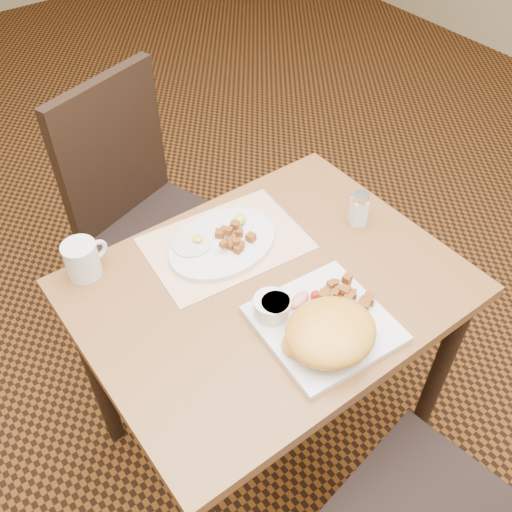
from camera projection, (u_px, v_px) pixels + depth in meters
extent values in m
plane|color=black|center=(265.00, 433.00, 1.92)|extent=(8.00, 8.00, 0.00)
cube|color=brown|center=(269.00, 289.00, 1.40)|extent=(0.90, 0.70, 0.03)
cylinder|color=black|center=(438.00, 374.00, 1.66)|extent=(0.05, 0.05, 0.71)
cylinder|color=black|center=(96.00, 373.00, 1.66)|extent=(0.05, 0.05, 0.71)
cylinder|color=black|center=(305.00, 257.00, 2.00)|extent=(0.05, 0.05, 0.71)
cylinder|color=black|center=(394.00, 471.00, 1.61)|extent=(0.04, 0.04, 0.42)
cube|color=black|center=(168.00, 238.00, 1.94)|extent=(0.53, 0.53, 0.05)
cylinder|color=black|center=(171.00, 238.00, 2.28)|extent=(0.04, 0.04, 0.42)
cylinder|color=black|center=(243.00, 276.00, 2.14)|extent=(0.04, 0.04, 0.42)
cylinder|color=black|center=(105.00, 293.00, 2.07)|extent=(0.04, 0.04, 0.42)
cylinder|color=black|center=(180.00, 340.00, 1.93)|extent=(0.04, 0.04, 0.42)
cube|color=black|center=(112.00, 152.00, 1.83)|extent=(0.41, 0.17, 0.50)
cube|color=white|center=(226.00, 243.00, 1.48)|extent=(0.42, 0.32, 0.00)
cube|color=silver|center=(324.00, 324.00, 1.29)|extent=(0.30, 0.30, 0.02)
ellipsoid|color=gold|center=(331.00, 332.00, 1.21)|extent=(0.21, 0.18, 0.08)
ellipsoid|color=gold|center=(345.00, 339.00, 1.23)|extent=(0.08, 0.07, 0.03)
ellipsoid|color=gold|center=(299.00, 343.00, 1.22)|extent=(0.08, 0.07, 0.03)
cylinder|color=silver|center=(271.00, 307.00, 1.28)|extent=(0.08, 0.08, 0.05)
cylinder|color=beige|center=(276.00, 303.00, 1.27)|extent=(0.07, 0.07, 0.01)
ellipsoid|color=#387223|center=(302.00, 297.00, 1.32)|extent=(0.04, 0.04, 0.01)
ellipsoid|color=red|center=(315.00, 296.00, 1.32)|extent=(0.03, 0.03, 0.03)
ellipsoid|color=#F28C72|center=(300.00, 299.00, 1.31)|extent=(0.07, 0.05, 0.02)
cylinder|color=white|center=(191.00, 244.00, 1.45)|extent=(0.10, 0.10, 0.01)
ellipsoid|color=yellow|center=(198.00, 238.00, 1.45)|extent=(0.03, 0.03, 0.01)
ellipsoid|color=#387223|center=(237.00, 222.00, 1.50)|extent=(0.05, 0.04, 0.01)
ellipsoid|color=yellow|center=(240.00, 218.00, 1.51)|extent=(0.04, 0.04, 0.02)
cube|color=white|center=(358.00, 212.00, 1.51)|extent=(0.05, 0.05, 0.08)
cylinder|color=silver|center=(361.00, 197.00, 1.48)|extent=(0.06, 0.06, 0.02)
cylinder|color=silver|center=(82.00, 260.00, 1.38)|extent=(0.08, 0.08, 0.09)
torus|color=silver|center=(97.00, 250.00, 1.40)|extent=(0.06, 0.02, 0.06)
cube|color=#964B18|center=(341.00, 295.00, 1.33)|extent=(0.03, 0.03, 0.02)
cube|color=#964B18|center=(344.00, 292.00, 1.31)|extent=(0.02, 0.02, 0.02)
cube|color=#964B18|center=(345.00, 291.00, 1.31)|extent=(0.03, 0.03, 0.02)
cube|color=#964B18|center=(347.00, 299.00, 1.32)|extent=(0.02, 0.02, 0.02)
cube|color=#964B18|center=(348.00, 311.00, 1.27)|extent=(0.02, 0.02, 0.02)
cube|color=#964B18|center=(349.00, 296.00, 1.30)|extent=(0.02, 0.02, 0.02)
cube|color=#964B18|center=(335.00, 284.00, 1.35)|extent=(0.02, 0.02, 0.02)
cube|color=#964B18|center=(332.00, 285.00, 1.35)|extent=(0.02, 0.02, 0.02)
cube|color=#964B18|center=(334.00, 294.00, 1.31)|extent=(0.02, 0.02, 0.02)
cube|color=#964B18|center=(325.00, 299.00, 1.30)|extent=(0.02, 0.03, 0.02)
cube|color=#964B18|center=(365.00, 300.00, 1.32)|extent=(0.02, 0.02, 0.02)
cube|color=#964B18|center=(341.00, 291.00, 1.33)|extent=(0.03, 0.03, 0.02)
cube|color=#964B18|center=(328.00, 299.00, 1.30)|extent=(0.03, 0.03, 0.02)
cube|color=#964B18|center=(325.00, 292.00, 1.33)|extent=(0.02, 0.02, 0.02)
cube|color=#964B18|center=(338.00, 299.00, 1.31)|extent=(0.03, 0.03, 0.02)
cube|color=#964B18|center=(347.00, 279.00, 1.34)|extent=(0.03, 0.02, 0.02)
cube|color=#964B18|center=(369.00, 299.00, 1.31)|extent=(0.03, 0.03, 0.02)
cube|color=#964B18|center=(352.00, 294.00, 1.33)|extent=(0.03, 0.03, 0.02)
cube|color=#964B18|center=(324.00, 296.00, 1.30)|extent=(0.03, 0.03, 0.02)
cube|color=#964B18|center=(348.00, 303.00, 1.29)|extent=(0.02, 0.02, 0.02)
cube|color=#964B18|center=(360.00, 307.00, 1.30)|extent=(0.02, 0.02, 0.02)
cube|color=#964B18|center=(346.00, 302.00, 1.29)|extent=(0.02, 0.02, 0.02)
cube|color=#964B18|center=(347.00, 285.00, 1.35)|extent=(0.03, 0.03, 0.02)
cube|color=#964B18|center=(363.00, 306.00, 1.30)|extent=(0.03, 0.04, 0.02)
cube|color=#964B18|center=(239.00, 246.00, 1.44)|extent=(0.03, 0.03, 0.02)
cube|color=#964B18|center=(232.00, 240.00, 1.45)|extent=(0.02, 0.02, 0.02)
cube|color=#964B18|center=(231.00, 240.00, 1.45)|extent=(0.02, 0.02, 0.01)
cube|color=#964B18|center=(236.00, 242.00, 1.43)|extent=(0.02, 0.02, 0.02)
cube|color=#964B18|center=(239.00, 233.00, 1.47)|extent=(0.03, 0.03, 0.02)
cube|color=#964B18|center=(230.00, 240.00, 1.46)|extent=(0.02, 0.02, 0.01)
cube|color=#964B18|center=(228.00, 231.00, 1.45)|extent=(0.03, 0.03, 0.02)
cube|color=#964B18|center=(251.00, 237.00, 1.46)|extent=(0.03, 0.03, 0.02)
cube|color=#964B18|center=(230.00, 239.00, 1.46)|extent=(0.02, 0.02, 0.02)
cube|color=#964B18|center=(231.00, 245.00, 1.44)|extent=(0.02, 0.02, 0.02)
cube|color=#964B18|center=(231.00, 244.00, 1.44)|extent=(0.02, 0.02, 0.02)
cube|color=#964B18|center=(238.00, 241.00, 1.45)|extent=(0.02, 0.02, 0.01)
cube|color=#964B18|center=(230.00, 240.00, 1.46)|extent=(0.02, 0.02, 0.01)
cube|color=#964B18|center=(235.00, 225.00, 1.47)|extent=(0.03, 0.03, 0.02)
cube|color=#964B18|center=(223.00, 244.00, 1.42)|extent=(0.02, 0.02, 0.02)
cube|color=#964B18|center=(238.00, 249.00, 1.43)|extent=(0.02, 0.02, 0.02)
cube|color=#964B18|center=(231.00, 240.00, 1.45)|extent=(0.03, 0.03, 0.02)
cube|color=#964B18|center=(220.00, 234.00, 1.47)|extent=(0.03, 0.03, 0.02)
cube|color=#964B18|center=(223.00, 229.00, 1.48)|extent=(0.02, 0.02, 0.01)
cube|color=#964B18|center=(235.00, 243.00, 1.45)|extent=(0.03, 0.03, 0.02)
cube|color=#964B18|center=(238.00, 248.00, 1.43)|extent=(0.02, 0.02, 0.02)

